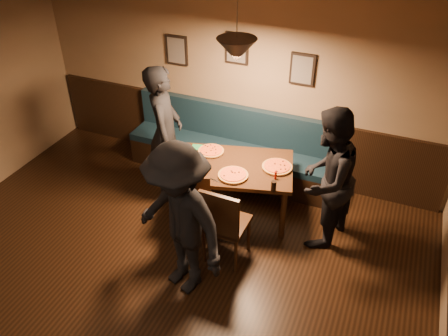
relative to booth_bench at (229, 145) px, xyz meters
name	(u,v)px	position (x,y,z in m)	size (l,w,h in m)	color
ceiling	(37,80)	(0.00, -3.20, 2.30)	(7.00, 7.00, 0.00)	silver
wall_back	(237,79)	(0.00, 0.30, 0.90)	(6.00, 6.00, 0.00)	#8C704F
wainscot	(235,137)	(0.00, 0.27, 0.00)	(5.88, 0.06, 1.00)	black
booth_bench	(229,145)	(0.00, 0.00, 0.00)	(3.00, 0.60, 1.00)	#0F232D
picture_left	(177,50)	(-0.90, 0.27, 1.20)	(0.32, 0.04, 0.42)	black
picture_center	(237,48)	(0.00, 0.27, 1.35)	(0.32, 0.04, 0.42)	black
picture_right	(302,69)	(0.90, 0.27, 1.20)	(0.32, 0.04, 0.42)	black
pendant_lamp	(237,50)	(0.41, -0.81, 1.75)	(0.44, 0.44, 0.25)	black
dining_table	(234,190)	(0.41, -0.81, -0.12)	(1.43, 0.92, 0.77)	black
chair_near_left	(192,203)	(0.11, -1.42, 0.03)	(0.47, 0.47, 1.05)	#32180E
chair_near_right	(227,222)	(0.62, -1.57, 0.03)	(0.46, 0.46, 1.05)	black
diner_left	(165,134)	(-0.61, -0.72, 0.44)	(0.69, 0.45, 1.88)	black
diner_right	(326,180)	(1.55, -0.85, 0.39)	(0.87, 0.67, 1.78)	black
diner_front	(179,222)	(0.34, -2.15, 0.40)	(1.16, 0.67, 1.80)	black
pizza_a	(211,151)	(0.02, -0.65, 0.29)	(0.34, 0.34, 0.04)	orange
pizza_b	(233,175)	(0.48, -1.04, 0.29)	(0.37, 0.37, 0.04)	gold
pizza_c	(277,167)	(0.92, -0.67, 0.29)	(0.37, 0.37, 0.04)	orange
soda_glass	(274,186)	(1.01, -1.13, 0.33)	(0.06, 0.06, 0.13)	black
tabasco_bottle	(276,175)	(0.97, -0.90, 0.33)	(0.03, 0.03, 0.13)	#8C0C04
napkin_a	(197,147)	(-0.21, -0.61, 0.27)	(0.14, 0.14, 0.01)	#1E743C
napkin_b	(183,166)	(-0.18, -1.08, 0.27)	(0.16, 0.16, 0.01)	#1F7430
cutlery_set	(218,181)	(0.34, -1.20, 0.27)	(0.02, 0.17, 0.00)	#B5B6BA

